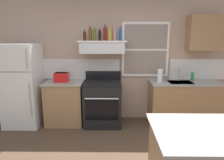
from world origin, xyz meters
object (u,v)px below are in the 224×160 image
Objects in this scene: bottle_balsamic_dark at (100,36)px; dish_soap_bottle at (192,77)px; stove_range at (103,103)px; bottle_brown_stout at (85,36)px; bottle_rose_pink at (115,34)px; bottle_blue_liqueur at (120,35)px; bottle_amber_wine at (90,35)px; bottle_olive_oil_square at (95,35)px; bottle_red_label_wine at (105,34)px; bottle_champagne_gold_foil at (110,34)px; paper_towel_roll at (160,75)px; toaster at (62,77)px; refrigerator at (22,85)px.

dish_soap_bottle is at bearing 2.72° from bottle_balsamic_dark.
stove_range is 5.14× the size of bottle_brown_stout.
bottle_rose_pink is at bearing 179.69° from dish_soap_bottle.
bottle_amber_wine is at bearing 176.53° from bottle_blue_liqueur.
bottle_olive_oil_square is 0.41m from bottle_rose_pink.
bottle_balsamic_dark is (0.30, -0.00, 0.01)m from bottle_brown_stout.
bottle_blue_liqueur is (0.60, -0.04, -0.00)m from bottle_amber_wine.
bottle_blue_liqueur is (0.30, -0.05, -0.01)m from bottle_red_label_wine.
bottle_amber_wine is 0.40m from bottle_champagne_gold_foil.
stove_range is 3.70× the size of bottle_champagne_gold_foil.
dish_soap_bottle is (2.13, 0.02, -0.86)m from bottle_amber_wine.
bottle_red_label_wine reaches higher than dish_soap_bottle.
paper_towel_roll is at bearing -0.47° from bottle_brown_stout.
bottle_rose_pink is 1.14× the size of paper_towel_roll.
bottle_brown_stout is (-0.35, 0.05, 1.37)m from stove_range.
bottle_champagne_gold_foil reaches higher than bottle_balsamic_dark.
paper_towel_roll reaches higher than toaster.
bottle_brown_stout is 1.18× the size of dish_soap_bottle.
bottle_rose_pink is at bearing 173.30° from paper_towel_roll.
stove_range is 1.44m from bottle_rose_pink.
bottle_blue_liqueur is at bearing 13.37° from stove_range.
bottle_red_label_wine is at bearing 69.54° from stove_range.
bottle_amber_wine is at bearing 158.99° from bottle_balsamic_dark.
bottle_amber_wine is at bearing 176.63° from paper_towel_roll.
bottle_red_label_wine is 1.40m from paper_towel_roll.
bottle_amber_wine is at bearing 159.79° from bottle_olive_oil_square.
bottle_red_label_wine is at bearing 14.17° from bottle_olive_oil_square.
bottle_amber_wine is (1.40, 0.14, 1.02)m from refrigerator.
refrigerator is at bearing -175.79° from bottle_olive_oil_square.
bottle_champagne_gold_foil is 1.09× the size of paper_towel_roll.
bottle_rose_pink is 1.25m from paper_towel_roll.
bottle_brown_stout is 0.71m from bottle_blue_liqueur.
stove_range is at bearing -29.57° from bottle_olive_oil_square.
bottle_brown_stout is at bearing -170.27° from bottle_champagne_gold_foil.
bottle_olive_oil_square reaches higher than paper_towel_roll.
bottle_amber_wine reaches higher than bottle_olive_oil_square.
bottle_blue_liqueur is 1.75m from dish_soap_bottle.
toaster is 2.73m from dish_soap_bottle.
stove_range is at bearing -178.18° from paper_towel_roll.
bottle_red_label_wine is at bearing 12.52° from bottle_brown_stout.
bottle_champagne_gold_foil reaches higher than bottle_olive_oil_square.
stove_range is 1.41m from bottle_brown_stout.
bottle_champagne_gold_foil is 1.64× the size of dish_soap_bottle.
bottle_olive_oil_square is at bearing 158.29° from bottle_balsamic_dark.
bottle_balsamic_dark is at bearing -161.56° from bottle_rose_pink.
bottle_olive_oil_square is 0.89× the size of bottle_champagne_gold_foil.
dish_soap_bottle is at bearing -0.05° from bottle_red_label_wine.
bottle_olive_oil_square is at bearing 4.21° from refrigerator.
bottle_amber_wine is 0.91× the size of bottle_red_label_wine.
bottle_balsamic_dark is at bearing -0.79° from bottle_brown_stout.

